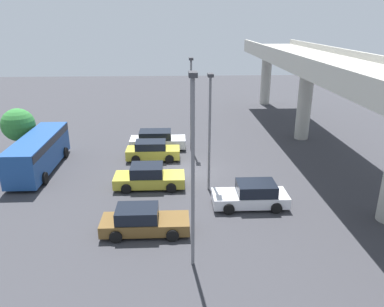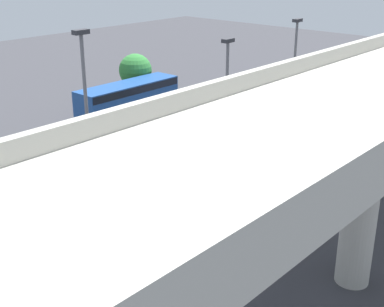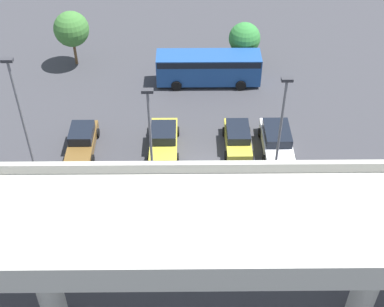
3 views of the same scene
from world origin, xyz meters
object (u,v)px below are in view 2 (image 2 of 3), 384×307
Objects in this scene: parked_car_2 at (179,146)px; shuttle_bus at (128,97)px; parked_car_0 at (258,116)px; parked_car_4 at (106,175)px; parked_car_3 at (232,192)px; lamp_post_mid_lot at (227,99)px; lamp_post_near_aisle at (294,70)px; parked_car_1 at (231,125)px; lamp_post_by_overpass at (87,116)px; tree_front_left at (135,70)px.

shuttle_bus is (-3.46, -8.44, 0.85)m from parked_car_2.
parked_car_0 is 13.88m from parked_car_4.
parked_car_4 is (2.76, -6.42, -0.03)m from parked_car_3.
lamp_post_near_aisle is at bearing -174.10° from lamp_post_mid_lot.
shuttle_bus reaches higher than parked_car_0.
lamp_post_near_aisle is (-2.24, 3.25, 3.90)m from parked_car_1.
lamp_post_mid_lot is (-5.26, 4.00, 3.87)m from parked_car_4.
shuttle_bus is at bearing -152.11° from parked_car_0.
parked_car_4 is 5.88m from lamp_post_by_overpass.
lamp_post_by_overpass is (12.13, 11.04, 3.60)m from shuttle_bus.
lamp_post_mid_lot reaches higher than shuttle_bus.
parked_car_4 is 0.59× the size of lamp_post_near_aisle.
shuttle_bus is 1.10× the size of lamp_post_mid_lot.
parked_car_2 is 9.09m from lamp_post_near_aisle.
parked_car_2 is 1.01× the size of parked_car_4.
parked_car_3 is at bearing -52.12° from parked_car_1.
parked_car_1 is at bearing 83.40° from tree_front_left.
parked_car_1 is 5.55m from lamp_post_near_aisle.
parked_car_0 is 17.44m from lamp_post_by_overpass.
tree_front_left is at bearing 131.63° from parked_car_4.
parked_car_0 is 1.19× the size of tree_front_left.
lamp_post_near_aisle is (-7.54, 3.22, 3.93)m from parked_car_2.
parked_car_3 is 0.97× the size of parked_car_4.
parked_car_1 is at bearing 90.37° from parked_car_2.
shuttle_bus is 12.73m from lamp_post_near_aisle.
shuttle_bus reaches higher than parked_car_1.
lamp_post_mid_lot is at bearing -7.96° from parked_car_2.
lamp_post_by_overpass is (2.84, 2.54, 4.48)m from parked_car_4.
parked_car_3 is at bearing 44.03° from lamp_post_mid_lot.
lamp_post_near_aisle is at bearing -72.94° from parked_car_3.
lamp_post_near_aisle is at bearing -70.69° from shuttle_bus.
tree_front_left is at bearing -115.40° from lamp_post_mid_lot.
tree_front_left is (-6.56, -10.96, 2.00)m from parked_car_2.
parked_car_0 is 1.06× the size of parked_car_3.
lamp_post_near_aisle is 14.34m from tree_front_left.
lamp_post_by_overpass is at bearing -137.70° from shuttle_bus.
parked_car_2 is (8.04, -0.23, -0.06)m from parked_car_0.
tree_front_left reaches higher than parked_car_4.
tree_front_left is (0.98, -14.18, -1.92)m from lamp_post_near_aisle.
parked_car_1 reaches higher than parked_car_4.
parked_car_0 is 4.91m from lamp_post_near_aisle.
lamp_post_mid_lot is at bearing -66.04° from parked_car_0.
parked_car_0 is 1.12× the size of parked_car_1.
shuttle_bus is at bearing 132.45° from parked_car_4.
tree_front_left is at bearing -86.05° from lamp_post_near_aisle.
lamp_post_by_overpass is (16.21, -0.62, 0.52)m from lamp_post_near_aisle.
parked_car_4 is at bearing -13.31° from lamp_post_near_aisle.
tree_front_left reaches higher than parked_car_1.
lamp_post_near_aisle is 8.15m from lamp_post_mid_lot.
parked_car_1 is 5.30m from parked_car_2.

